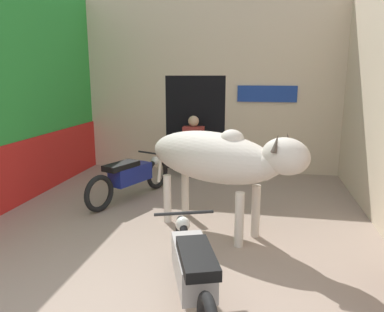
% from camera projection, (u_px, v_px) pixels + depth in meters
% --- Properties ---
extents(wall_left_shopfront, '(0.25, 5.39, 3.58)m').
position_uv_depth(wall_left_shopfront, '(6.00, 95.00, 5.66)').
color(wall_left_shopfront, green).
rests_on(wall_left_shopfront, ground_plane).
extents(wall_back_with_doorway, '(5.32, 0.93, 3.58)m').
position_uv_depth(wall_back_with_doorway, '(206.00, 99.00, 8.07)').
color(wall_back_with_doorway, beige).
rests_on(wall_back_with_doorway, ground_plane).
extents(cow, '(2.25, 1.59, 1.41)m').
position_uv_depth(cow, '(217.00, 158.00, 4.75)').
color(cow, beige).
rests_on(cow, ground_plane).
extents(motorcycle_near, '(0.84, 1.93, 0.73)m').
position_uv_depth(motorcycle_near, '(193.00, 270.00, 3.16)').
color(motorcycle_near, black).
rests_on(motorcycle_near, ground_plane).
extents(motorcycle_far, '(0.89, 1.86, 0.70)m').
position_uv_depth(motorcycle_far, '(131.00, 176.00, 6.15)').
color(motorcycle_far, black).
rests_on(motorcycle_far, ground_plane).
extents(shopkeeper_seated, '(0.42, 0.34, 1.22)m').
position_uv_depth(shopkeeper_seated, '(193.00, 145.00, 7.57)').
color(shopkeeper_seated, '#3D3842').
rests_on(shopkeeper_seated, ground_plane).
extents(plastic_stool, '(0.28, 0.28, 0.39)m').
position_uv_depth(plastic_stool, '(208.00, 166.00, 7.59)').
color(plastic_stool, '#2856B2').
rests_on(plastic_stool, ground_plane).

